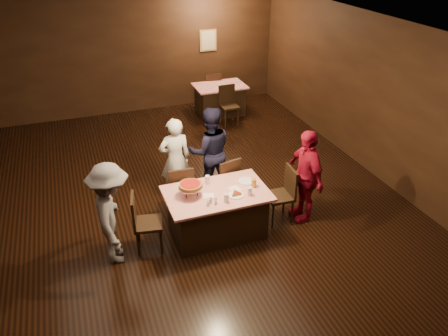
{
  "coord_description": "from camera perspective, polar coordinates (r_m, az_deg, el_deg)",
  "views": [
    {
      "loc": [
        -1.42,
        -6.15,
        4.41
      ],
      "look_at": [
        0.66,
        -0.46,
        1.0
      ],
      "focal_mm": 35.0,
      "sensor_mm": 36.0,
      "label": 1
    }
  ],
  "objects": [
    {
      "name": "plate_empty",
      "position": [
        7.05,
        2.86,
        -1.7
      ],
      "size": [
        0.25,
        0.25,
        0.01
      ],
      "primitive_type": "cylinder",
      "color": "white",
      "rests_on": "main_table"
    },
    {
      "name": "glass_amber",
      "position": [
        6.87,
        3.9,
        -1.99
      ],
      "size": [
        0.08,
        0.08,
        0.14
      ],
      "primitive_type": "cylinder",
      "color": "#BF7F26",
      "rests_on": "main_table"
    },
    {
      "name": "chair_far_right",
      "position": [
        7.63,
        0.03,
        -1.66
      ],
      "size": [
        0.51,
        0.51,
        0.95
      ],
      "primitive_type": "cube",
      "rotation": [
        0.0,
        0.0,
        3.38
      ],
      "color": "black",
      "rests_on": "ground"
    },
    {
      "name": "pizza_stand",
      "position": [
        6.61,
        -4.4,
        -2.29
      ],
      "size": [
        0.38,
        0.38,
        0.22
      ],
      "color": "black",
      "rests_on": "main_table"
    },
    {
      "name": "glass_back",
      "position": [
        6.95,
        -2.18,
        -1.54
      ],
      "size": [
        0.08,
        0.08,
        0.14
      ],
      "primitive_type": "cylinder",
      "color": "silver",
      "rests_on": "main_table"
    },
    {
      "name": "back_table",
      "position": [
        11.52,
        -0.54,
        8.93
      ],
      "size": [
        1.3,
        0.9,
        0.77
      ],
      "primitive_type": "cube",
      "color": "#B50C19",
      "rests_on": "ground"
    },
    {
      "name": "condiments",
      "position": [
        6.46,
        -1.65,
        -4.4
      ],
      "size": [
        0.17,
        0.1,
        0.09
      ],
      "color": "silver",
      "rests_on": "main_table"
    },
    {
      "name": "diner_red_shirt",
      "position": [
        7.24,
        10.57,
        -0.98
      ],
      "size": [
        0.41,
        0.95,
        1.62
      ],
      "primitive_type": "imported",
      "rotation": [
        0.0,
        0.0,
        -1.56
      ],
      "color": "#A70F2C",
      "rests_on": "ground"
    },
    {
      "name": "glass_front_left",
      "position": [
        6.5,
        0.32,
        -3.94
      ],
      "size": [
        0.08,
        0.08,
        0.14
      ],
      "primitive_type": "cylinder",
      "color": "silver",
      "rests_on": "main_table"
    },
    {
      "name": "main_table",
      "position": [
        6.98,
        -0.94,
        -5.87
      ],
      "size": [
        1.6,
        1.0,
        0.77
      ],
      "primitive_type": "cube",
      "color": "#B30F0B",
      "rests_on": "ground"
    },
    {
      "name": "napkin_center",
      "position": [
        6.85,
        1.41,
        -2.72
      ],
      "size": [
        0.19,
        0.19,
        0.01
      ],
      "primitive_type": "cube",
      "rotation": [
        0.0,
        0.0,
        0.21
      ],
      "color": "white",
      "rests_on": "main_table"
    },
    {
      "name": "diner_grey_knit",
      "position": [
        6.44,
        -14.47,
        -5.85
      ],
      "size": [
        0.69,
        1.08,
        1.59
      ],
      "primitive_type": "imported",
      "rotation": [
        0.0,
        0.0,
        1.47
      ],
      "color": "slate",
      "rests_on": "ground"
    },
    {
      "name": "diner_navy_hoodie",
      "position": [
        7.84,
        -1.83,
        2.2
      ],
      "size": [
        0.88,
        0.72,
        1.66
      ],
      "primitive_type": "imported",
      "rotation": [
        0.0,
        0.0,
        3.02
      ],
      "color": "black",
      "rests_on": "ground"
    },
    {
      "name": "napkin_left",
      "position": [
        6.68,
        -2.04,
        -3.63
      ],
      "size": [
        0.21,
        0.21,
        0.01
      ],
      "primitive_type": "cube",
      "rotation": [
        0.0,
        0.0,
        -0.35
      ],
      "color": "white",
      "rests_on": "main_table"
    },
    {
      "name": "chair_far_left",
      "position": [
        7.43,
        -5.77,
        -2.75
      ],
      "size": [
        0.44,
        0.44,
        0.95
      ],
      "primitive_type": "cube",
      "rotation": [
        0.0,
        0.0,
        3.09
      ],
      "color": "black",
      "rests_on": "ground"
    },
    {
      "name": "glass_front_right",
      "position": [
        6.67,
        3.4,
        -3.06
      ],
      "size": [
        0.08,
        0.08,
        0.14
      ],
      "primitive_type": "cylinder",
      "color": "silver",
      "rests_on": "main_table"
    },
    {
      "name": "chair_back_far",
      "position": [
        12.02,
        -1.52,
        10.27
      ],
      "size": [
        0.48,
        0.48,
        0.95
      ],
      "primitive_type": "cube",
      "rotation": [
        0.0,
        0.0,
        2.99
      ],
      "color": "black",
      "rests_on": "ground"
    },
    {
      "name": "chair_end_left",
      "position": [
        6.72,
        -9.91,
        -7.01
      ],
      "size": [
        0.49,
        0.49,
        0.95
      ],
      "primitive_type": "cube",
      "rotation": [
        0.0,
        0.0,
        1.39
      ],
      "color": "black",
      "rests_on": "ground"
    },
    {
      "name": "diner_white_jacket",
      "position": [
        7.72,
        -6.37,
        1.11
      ],
      "size": [
        0.57,
        0.37,
        1.55
      ],
      "primitive_type": "imported",
      "rotation": [
        0.0,
        0.0,
        3.14
      ],
      "color": "silver",
      "rests_on": "ground"
    },
    {
      "name": "chair_end_right",
      "position": [
        7.3,
        7.25,
        -3.53
      ],
      "size": [
        0.44,
        0.44,
        0.95
      ],
      "primitive_type": "cube",
      "rotation": [
        0.0,
        0.0,
        -1.63
      ],
      "color": "black",
      "rests_on": "ground"
    },
    {
      "name": "room",
      "position": [
        6.71,
        -6.77,
        9.39
      ],
      "size": [
        10.0,
        10.04,
        3.02
      ],
      "color": "black",
      "rests_on": "ground"
    },
    {
      "name": "chair_back_near",
      "position": [
        10.87,
        0.71,
        8.16
      ],
      "size": [
        0.42,
        0.42,
        0.95
      ],
      "primitive_type": "cube",
      "rotation": [
        0.0,
        0.0,
        0.01
      ],
      "color": "black",
      "rests_on": "ground"
    },
    {
      "name": "plate_with_slice",
      "position": [
        6.68,
        1.57,
        -3.4
      ],
      "size": [
        0.25,
        0.25,
        0.06
      ],
      "color": "white",
      "rests_on": "main_table"
    }
  ]
}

